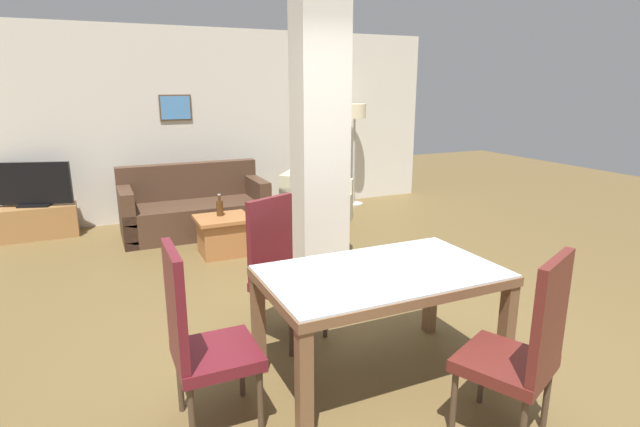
% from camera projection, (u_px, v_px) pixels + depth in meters
% --- Properties ---
extents(ground_plane, '(18.00, 18.00, 0.00)m').
position_uv_depth(ground_plane, '(378.00, 377.00, 3.38)').
color(ground_plane, brown).
extents(back_wall, '(7.20, 0.09, 2.70)m').
position_uv_depth(back_wall, '(209.00, 124.00, 7.31)').
color(back_wall, silver).
rests_on(back_wall, ground_plane).
extents(divider_pillar, '(0.47, 0.36, 2.70)m').
position_uv_depth(divider_pillar, '(320.00, 147.00, 4.70)').
color(divider_pillar, silver).
rests_on(divider_pillar, ground_plane).
extents(dining_table, '(1.52, 0.90, 0.77)m').
position_uv_depth(dining_table, '(381.00, 294.00, 3.23)').
color(dining_table, brown).
rests_on(dining_table, ground_plane).
extents(dining_chair_near_right, '(0.61, 0.61, 1.09)m').
position_uv_depth(dining_chair_near_right, '(524.00, 346.00, 2.65)').
color(dining_chair_near_right, '#5B201B').
rests_on(dining_chair_near_right, ground_plane).
extents(dining_chair_far_left, '(0.61, 0.61, 1.09)m').
position_uv_depth(dining_chair_far_left, '(281.00, 266.00, 3.82)').
color(dining_chair_far_left, maroon).
rests_on(dining_chair_far_left, ground_plane).
extents(dining_chair_head_left, '(0.46, 0.46, 1.09)m').
position_uv_depth(dining_chair_head_left, '(199.00, 336.00, 2.76)').
color(dining_chair_head_left, maroon).
rests_on(dining_chair_head_left, ground_plane).
extents(sofa, '(1.84, 0.86, 0.89)m').
position_uv_depth(sofa, '(194.00, 210.00, 6.60)').
color(sofa, '#4B3323').
rests_on(sofa, ground_plane).
extents(armchair, '(1.22, 1.23, 0.76)m').
position_uv_depth(armchair, '(315.00, 206.00, 6.97)').
color(armchair, beige).
rests_on(armchair, ground_plane).
extents(coffee_table, '(0.61, 0.54, 0.45)m').
position_uv_depth(coffee_table, '(223.00, 235.00, 5.77)').
color(coffee_table, '#A86938').
rests_on(coffee_table, ground_plane).
extents(bottle, '(0.08, 0.08, 0.25)m').
position_uv_depth(bottle, '(220.00, 207.00, 5.75)').
color(bottle, '#4C2D14').
rests_on(bottle, coffee_table).
extents(tv_stand, '(0.94, 0.40, 0.41)m').
position_uv_depth(tv_stand, '(38.00, 222.00, 6.41)').
color(tv_stand, '#A4713F').
rests_on(tv_stand, ground_plane).
extents(tv_screen, '(0.91, 0.33, 0.56)m').
position_uv_depth(tv_screen, '(32.00, 185.00, 6.29)').
color(tv_screen, black).
rests_on(tv_screen, tv_stand).
extents(floor_lamp, '(0.35, 0.35, 1.62)m').
position_uv_depth(floor_lamp, '(355.00, 120.00, 7.89)').
color(floor_lamp, '#B7B7BC').
rests_on(floor_lamp, ground_plane).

